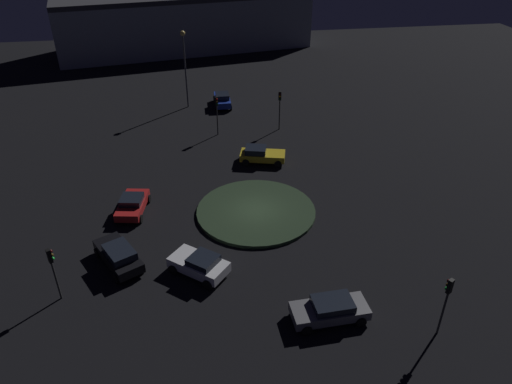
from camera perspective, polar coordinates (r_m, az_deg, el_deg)
The scene contains 14 objects.
ground_plane at distance 37.37m, azimuth -0.00°, elevation -2.46°, with size 117.13×117.13×0.00m, color black.
roundabout_island at distance 37.29m, azimuth -0.00°, elevation -2.29°, with size 9.29×9.29×0.26m, color #263823.
car_red at distance 38.29m, azimuth -14.57°, elevation -1.41°, with size 4.25×2.68×1.39m.
car_grey at distance 28.65m, azimuth 8.88°, elevation -13.69°, with size 2.18×4.53×1.38m.
car_blue at distance 57.41m, azimuth -4.05°, elevation 11.00°, with size 4.24×2.05×1.60m.
car_yellow at distance 44.30m, azimuth 0.60°, elevation 4.51°, with size 2.92×4.45×1.48m.
car_white at distance 31.43m, azimuth -6.77°, elevation -8.56°, with size 3.92×4.15×1.47m.
car_black at distance 33.15m, azimuth -16.11°, elevation -7.27°, with size 4.77×3.66×1.52m.
traffic_light_east at distance 50.22m, azimuth 2.86°, elevation 10.60°, with size 0.39×0.35×4.18m.
traffic_light_southwest at distance 28.01m, azimuth 21.87°, elevation -11.44°, with size 0.40×0.37×3.98m.
traffic_light_northwest at distance 30.65m, azimuth -23.19°, elevation -7.93°, with size 0.37×0.40×3.77m.
traffic_light_east_near at distance 49.08m, azimuth -4.71°, elevation 9.96°, with size 0.37×0.32×4.11m.
streetlamp_east at distance 56.03m, azimuth -8.56°, elevation 15.68°, with size 0.56×0.56×8.76m.
store_building at distance 81.94m, azimuth -8.55°, elevation 19.53°, with size 18.26×40.75×8.56m.
Camera 1 is at (-30.57, 4.95, 20.91)m, focal length 33.44 mm.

